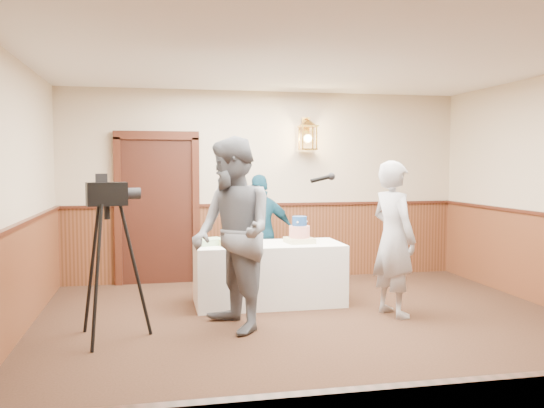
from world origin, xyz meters
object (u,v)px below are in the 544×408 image
Objects in this scene: display_table at (269,274)px; sheet_cake_yellow at (233,242)px; assistant_p at (261,232)px; interviewer at (232,234)px; baker at (393,239)px; tiered_cake at (299,232)px; tv_camera_rig at (108,269)px; sheet_cake_green at (210,242)px.

display_table is 0.60m from sheet_cake_yellow.
assistant_p reaches higher than display_table.
sheet_cake_yellow is at bearing 154.86° from interviewer.
display_table is at bearing 87.03° from assistant_p.
baker is (1.87, 0.23, -0.12)m from interviewer.
baker is at bearing 79.98° from interviewer.
sheet_cake_yellow is at bearing 179.42° from tiered_cake.
display_table is at bearing 177.85° from tiered_cake.
tv_camera_rig is at bearing -149.02° from display_table.
display_table is 5.54× the size of sheet_cake_green.
interviewer is at bearing -98.15° from sheet_cake_yellow.
tiered_cake is 0.18× the size of interviewer.
tv_camera_rig reaches higher than tiered_cake.
sheet_cake_green is 1.58m from tv_camera_rig.
interviewer is at bearing -8.80° from tv_camera_rig.
sheet_cake_green is at bearing 46.76° from assistant_p.
tiered_cake is 0.22× the size of assistant_p.
sheet_cake_green is 0.21× the size of tv_camera_rig.
sheet_cake_green is 0.18× the size of baker.
assistant_p is at bearing 59.53° from sheet_cake_yellow.
interviewer reaches higher than sheet_cake_green.
assistant_p is (0.50, 0.85, 0.01)m from sheet_cake_yellow.
sheet_cake_green reaches higher than sheet_cake_yellow.
display_table is 0.83m from sheet_cake_green.
assistant_p is at bearing 144.02° from interviewer.
assistant_p is (0.78, 0.80, 0.00)m from sheet_cake_green.
tiered_cake is 1.20m from baker.
tv_camera_rig reaches higher than sheet_cake_green.
sheet_cake_green reaches higher than display_table.
sheet_cake_green is 2.17m from baker.
tiered_cake reaches higher than sheet_cake_green.
tv_camera_rig is (-1.88, -1.93, -0.10)m from assistant_p.
tiered_cake is 1.11m from sheet_cake_green.
interviewer is 1.89m from baker.
display_table is 2.15m from tv_camera_rig.
display_table is at bearing 41.66° from baker.
baker is 3.12m from tv_camera_rig.
tiered_cake is (0.39, -0.01, 0.50)m from display_table.
interviewer reaches higher than sheet_cake_yellow.
display_table is 0.63m from tiered_cake.
interviewer is (-0.97, -1.02, 0.13)m from tiered_cake.
sheet_cake_yellow is at bearing -179.20° from display_table.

